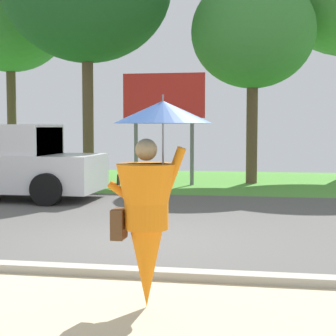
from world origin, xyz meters
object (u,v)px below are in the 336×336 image
object	(u,v)px
roadside_billboard	(164,104)
monk_pedestrian	(150,200)
tree_right_mid	(253,32)
tree_right_far	(10,18)
pickup_truck	(0,164)

from	to	relation	value
roadside_billboard	monk_pedestrian	bearing A→B (deg)	-80.37
tree_right_mid	tree_right_far	distance (m)	9.88
roadside_billboard	tree_right_mid	distance (m)	3.67
pickup_truck	roadside_billboard	distance (m)	5.63
tree_right_far	monk_pedestrian	bearing A→B (deg)	-59.84
pickup_truck	roadside_billboard	world-z (taller)	roadside_billboard
tree_right_far	pickup_truck	bearing A→B (deg)	-66.41
monk_pedestrian	tree_right_far	bearing A→B (deg)	110.11
pickup_truck	tree_right_mid	bearing A→B (deg)	39.53
roadside_billboard	tree_right_far	xyz separation A→B (m)	(-6.75, 3.37, 3.51)
roadside_billboard	tree_right_mid	size ratio (longest dim) A/B	0.53
tree_right_mid	roadside_billboard	bearing A→B (deg)	-162.14
tree_right_mid	tree_right_far	size ratio (longest dim) A/B	0.81
pickup_truck	monk_pedestrian	bearing A→B (deg)	-53.14
monk_pedestrian	tree_right_mid	xyz separation A→B (m)	(0.76, 12.52, 3.73)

